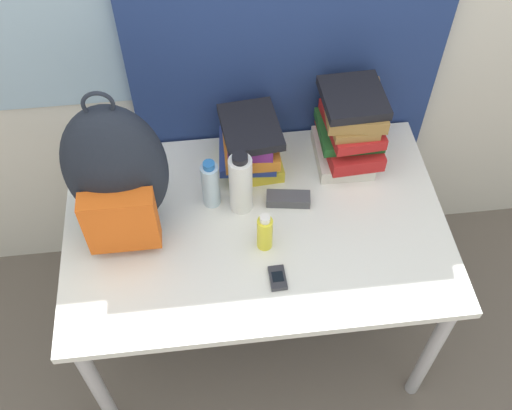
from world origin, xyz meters
name	(u,v)px	position (x,y,z in m)	size (l,w,h in m)	color
wall_back	(236,1)	(0.00, 0.91, 1.25)	(6.00, 0.06, 2.50)	silver
curtain_blue	(290,7)	(0.16, 0.86, 1.25)	(1.09, 0.04, 2.50)	navy
desk	(256,237)	(0.00, 0.41, 0.65)	(1.28, 0.83, 0.73)	silver
backpack	(116,174)	(-0.42, 0.47, 0.97)	(0.32, 0.27, 0.56)	#1E232D
book_stack_left	(250,145)	(0.01, 0.68, 0.83)	(0.23, 0.26, 0.21)	yellow
book_stack_center	(350,127)	(0.36, 0.68, 0.87)	(0.23, 0.29, 0.30)	silver
water_bottle	(211,184)	(-0.14, 0.52, 0.82)	(0.06, 0.06, 0.20)	silver
sports_bottle	(241,183)	(-0.04, 0.49, 0.85)	(0.08, 0.08, 0.25)	white
sunscreen_bottle	(265,232)	(0.02, 0.32, 0.80)	(0.05, 0.05, 0.15)	yellow
cell_phone	(278,278)	(0.04, 0.19, 0.74)	(0.05, 0.09, 0.02)	#2D2D33
sunglasses_case	(288,199)	(0.12, 0.49, 0.75)	(0.16, 0.08, 0.04)	#47474C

